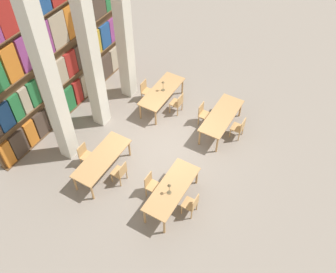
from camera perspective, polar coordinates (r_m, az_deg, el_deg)
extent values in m
plane|color=gray|center=(13.32, -0.48, -1.75)|extent=(40.00, 40.00, 0.00)
cube|color=brown|center=(13.58, -16.52, 12.82)|extent=(7.13, 0.06, 5.50)
cube|color=brown|center=(15.24, -14.34, 4.43)|extent=(7.13, 0.35, 0.03)
cube|color=orange|center=(13.55, -23.41, -2.44)|extent=(0.39, 0.20, 1.03)
cube|color=#47382D|center=(13.72, -21.88, -0.99)|extent=(0.60, 0.20, 1.03)
cube|color=orange|center=(13.92, -20.29, 0.52)|extent=(0.41, 0.20, 1.03)
cube|color=#47382D|center=(14.13, -18.85, 1.88)|extent=(0.53, 0.20, 1.03)
cube|color=tan|center=(14.33, -17.58, 3.08)|extent=(0.30, 0.20, 1.03)
cube|color=#236B38|center=(14.51, -16.51, 4.10)|extent=(0.47, 0.20, 1.03)
cube|color=#236B38|center=(14.78, -15.08, 5.43)|extent=(0.59, 0.20, 1.03)
cube|color=maroon|center=(15.06, -13.73, 6.69)|extent=(0.38, 0.20, 1.03)
cube|color=tan|center=(15.34, -12.45, 7.88)|extent=(0.57, 0.20, 1.03)
cube|color=#B7932D|center=(15.71, -10.97, 9.24)|extent=(0.66, 0.20, 1.03)
cube|color=#47382D|center=(16.09, -9.52, 10.54)|extent=(0.61, 0.20, 1.03)
cube|color=tan|center=(16.49, -8.15, 11.77)|extent=(0.63, 0.20, 1.03)
cube|color=#84387A|center=(16.80, -7.16, 12.65)|extent=(0.30, 0.20, 1.03)
cube|color=brown|center=(14.36, -15.36, 8.41)|extent=(7.13, 0.35, 0.03)
cube|color=navy|center=(12.79, -23.76, 2.79)|extent=(0.50, 0.20, 0.97)
cube|color=#236B38|center=(12.97, -22.27, 4.13)|extent=(0.36, 0.20, 0.97)
cube|color=tan|center=(13.13, -21.08, 5.19)|extent=(0.32, 0.20, 0.97)
cube|color=#236B38|center=(13.30, -19.93, 6.22)|extent=(0.37, 0.20, 0.97)
cube|color=tan|center=(13.55, -18.32, 7.63)|extent=(0.69, 0.20, 0.97)
cube|color=tan|center=(13.91, -16.32, 9.38)|extent=(0.62, 0.20, 0.97)
cube|color=maroon|center=(14.23, -14.73, 10.74)|extent=(0.53, 0.20, 0.97)
cube|color=#47382D|center=(14.49, -13.56, 11.73)|extent=(0.34, 0.20, 0.97)
cube|color=maroon|center=(14.77, -12.35, 12.74)|extent=(0.59, 0.20, 0.97)
cube|color=#B7932D|center=(15.11, -10.98, 13.87)|extent=(0.42, 0.20, 0.97)
cube|color=navy|center=(15.45, -9.71, 14.91)|extent=(0.54, 0.20, 0.97)
cube|color=#84387A|center=(15.75, -8.66, 15.74)|extent=(0.33, 0.20, 0.97)
cube|color=maroon|center=(16.02, -7.78, 16.44)|extent=(0.40, 0.20, 0.97)
cube|color=brown|center=(13.57, -16.53, 12.87)|extent=(7.13, 0.35, 0.03)
cube|color=orange|center=(12.26, -22.93, 10.24)|extent=(0.52, 0.20, 1.17)
cube|color=#84387A|center=(12.49, -21.30, 11.56)|extent=(0.33, 0.20, 1.17)
cube|color=navy|center=(12.72, -19.84, 12.72)|extent=(0.56, 0.20, 1.17)
cube|color=#84387A|center=(13.00, -18.23, 13.99)|extent=(0.40, 0.20, 1.17)
cube|color=tan|center=(13.32, -16.53, 15.29)|extent=(0.68, 0.20, 1.17)
cube|color=orange|center=(13.64, -14.96, 16.47)|extent=(0.37, 0.20, 1.17)
cube|color=#47382D|center=(13.97, -13.45, 17.58)|extent=(0.65, 0.20, 1.17)
cube|color=#B7932D|center=(14.29, -12.14, 18.53)|extent=(0.30, 0.20, 1.17)
cube|color=#47382D|center=(14.64, -10.76, 19.50)|extent=(0.69, 0.20, 1.17)
cube|color=brown|center=(12.87, -17.89, 17.85)|extent=(7.13, 0.35, 0.03)
cube|color=maroon|center=(11.75, -23.59, 16.48)|extent=(0.61, 0.20, 1.13)
cube|color=#236B38|center=(12.01, -21.84, 17.72)|extent=(0.32, 0.20, 1.13)
cube|color=tan|center=(12.21, -20.56, 18.61)|extent=(0.39, 0.20, 1.13)
cube|color=beige|center=(11.56, -17.42, 7.20)|extent=(0.47, 0.47, 6.00)
cube|color=beige|center=(12.55, -11.76, 12.12)|extent=(0.47, 0.47, 6.00)
cube|color=beige|center=(13.73, -6.84, 16.18)|extent=(0.47, 0.47, 6.00)
cube|color=tan|center=(11.38, 0.59, -7.91)|extent=(2.22, 0.84, 0.04)
cylinder|color=tan|center=(11.15, -0.57, -13.53)|extent=(0.07, 0.07, 0.71)
cylinder|color=tan|center=(12.14, 4.41, -6.07)|extent=(0.07, 0.07, 0.71)
cylinder|color=tan|center=(11.34, -3.60, -11.99)|extent=(0.07, 0.07, 0.71)
cylinder|color=tan|center=(12.31, 1.59, -4.80)|extent=(0.07, 0.07, 0.71)
cylinder|color=tan|center=(11.60, 2.08, -11.11)|extent=(0.04, 0.04, 0.41)
cylinder|color=tan|center=(11.77, 2.93, -9.81)|extent=(0.04, 0.04, 0.41)
cylinder|color=tan|center=(11.53, 3.59, -11.83)|extent=(0.04, 0.04, 0.41)
cylinder|color=tan|center=(11.70, 4.42, -10.50)|extent=(0.04, 0.04, 0.41)
cube|color=tan|center=(11.46, 3.30, -10.22)|extent=(0.42, 0.40, 0.04)
cube|color=tan|center=(11.22, 4.20, -9.99)|extent=(0.40, 0.03, 0.42)
cylinder|color=tan|center=(12.02, -1.05, -7.91)|extent=(0.04, 0.04, 0.41)
cylinder|color=tan|center=(11.85, -1.96, -9.16)|extent=(0.04, 0.04, 0.41)
cylinder|color=tan|center=(12.12, -2.44, -7.24)|extent=(0.04, 0.04, 0.41)
cylinder|color=tan|center=(11.96, -3.36, -8.46)|extent=(0.04, 0.04, 0.41)
cube|color=tan|center=(11.80, -2.24, -7.57)|extent=(0.42, 0.40, 0.04)
cube|color=tan|center=(11.67, -3.05, -6.55)|extent=(0.40, 0.03, 0.42)
cylinder|color=brown|center=(11.27, 0.19, -8.52)|extent=(0.14, 0.14, 0.01)
cylinder|color=brown|center=(11.12, 0.19, -8.01)|extent=(0.02, 0.02, 0.34)
cone|color=brown|center=(10.95, 0.19, -7.40)|extent=(0.11, 0.11, 0.07)
cube|color=tan|center=(13.53, 8.19, 3.20)|extent=(2.22, 0.84, 0.04)
cylinder|color=tan|center=(13.05, 7.49, -1.25)|extent=(0.07, 0.07, 0.71)
cylinder|color=tan|center=(14.43, 10.96, 4.12)|extent=(0.07, 0.07, 0.71)
cylinder|color=tan|center=(13.21, 4.83, -0.14)|extent=(0.07, 0.07, 0.71)
cylinder|color=tan|center=(14.58, 8.51, 5.08)|extent=(0.07, 0.07, 0.71)
cylinder|color=tan|center=(13.69, 9.43, 0.48)|extent=(0.04, 0.04, 0.41)
cylinder|color=tan|center=(13.93, 10.03, 1.43)|extent=(0.04, 0.04, 0.41)
cylinder|color=tan|center=(13.63, 10.73, -0.05)|extent=(0.04, 0.04, 0.41)
cylinder|color=tan|center=(13.87, 11.30, 0.91)|extent=(0.04, 0.04, 0.41)
cube|color=tan|center=(13.61, 10.50, 1.35)|extent=(0.42, 0.40, 0.04)
cube|color=tan|center=(13.42, 11.35, 1.73)|extent=(0.40, 0.03, 0.42)
cylinder|color=tan|center=(14.14, 6.55, 2.82)|extent=(0.04, 0.04, 0.41)
cylinder|color=tan|center=(13.90, 5.91, 1.92)|extent=(0.04, 0.04, 0.41)
cylinder|color=tan|center=(14.23, 5.32, 3.32)|extent=(0.04, 0.04, 0.41)
cylinder|color=tan|center=(13.99, 4.66, 2.43)|extent=(0.04, 0.04, 0.41)
cube|color=tan|center=(13.90, 5.68, 3.28)|extent=(0.42, 0.40, 0.04)
cube|color=tan|center=(13.80, 5.06, 4.24)|extent=(0.40, 0.03, 0.42)
cube|color=tan|center=(12.27, -10.05, -3.24)|extent=(2.22, 0.84, 0.04)
cylinder|color=tan|center=(11.99, -11.48, -8.31)|extent=(0.07, 0.07, 0.71)
cylinder|color=tan|center=(12.90, -5.90, -1.82)|extent=(0.07, 0.07, 0.71)
cylinder|color=tan|center=(12.31, -13.97, -6.91)|extent=(0.07, 0.07, 0.71)
cylinder|color=tan|center=(13.19, -8.34, -0.68)|extent=(0.07, 0.07, 0.71)
cylinder|color=tan|center=(12.39, -8.55, -6.25)|extent=(0.04, 0.04, 0.41)
cylinder|color=tan|center=(12.55, -7.59, -5.11)|extent=(0.04, 0.04, 0.41)
cylinder|color=tan|center=(12.25, -7.26, -6.91)|extent=(0.04, 0.04, 0.41)
cylinder|color=tan|center=(12.41, -6.31, -5.75)|extent=(0.04, 0.04, 0.41)
cube|color=tan|center=(12.22, -7.53, -5.37)|extent=(0.42, 0.40, 0.04)
cube|color=tan|center=(11.96, -6.91, -5.08)|extent=(0.40, 0.03, 0.42)
cylinder|color=tan|center=(12.96, -10.97, -3.39)|extent=(0.04, 0.04, 0.41)
cylinder|color=tan|center=(12.81, -11.95, -4.47)|extent=(0.04, 0.04, 0.41)
cylinder|color=tan|center=(13.13, -12.14, -2.79)|extent=(0.04, 0.04, 0.41)
cylinder|color=tan|center=(12.98, -13.11, -3.85)|extent=(0.04, 0.04, 0.41)
cube|color=tan|center=(12.79, -12.20, -2.99)|extent=(0.42, 0.40, 0.04)
cube|color=tan|center=(12.71, -13.01, -2.00)|extent=(0.40, 0.03, 0.42)
cube|color=tan|center=(14.36, -0.94, 6.94)|extent=(2.22, 0.84, 0.04)
cylinder|color=tan|center=(13.85, -1.90, 2.87)|extent=(0.07, 0.07, 0.71)
cylinder|color=tan|center=(15.17, 2.21, 7.64)|extent=(0.07, 0.07, 0.71)
cylinder|color=tan|center=(14.12, -4.25, 3.85)|extent=(0.07, 0.07, 0.71)
cylinder|color=tan|center=(15.42, -0.03, 8.47)|extent=(0.07, 0.07, 0.71)
cylinder|color=tan|center=(14.41, 0.28, 4.28)|extent=(0.04, 0.04, 0.41)
cylinder|color=tan|center=(14.64, 0.99, 5.12)|extent=(0.04, 0.04, 0.41)
cylinder|color=tan|center=(14.29, 1.46, 3.81)|extent=(0.04, 0.04, 0.41)
cylinder|color=tan|center=(14.52, 2.16, 4.66)|extent=(0.04, 0.04, 0.41)
cube|color=tan|center=(14.31, 1.24, 5.13)|extent=(0.42, 0.40, 0.04)
cube|color=tan|center=(14.09, 1.91, 5.56)|extent=(0.40, 0.03, 0.42)
cylinder|color=tan|center=(15.00, -2.16, 6.34)|extent=(0.04, 0.04, 0.41)
cylinder|color=tan|center=(14.77, -2.89, 5.54)|extent=(0.04, 0.04, 0.41)
cylinder|color=tan|center=(15.14, -3.26, 6.77)|extent=(0.04, 0.04, 0.41)
cylinder|color=tan|center=(14.92, -4.00, 5.97)|extent=(0.04, 0.04, 0.41)
cube|color=tan|center=(14.81, -3.11, 6.81)|extent=(0.42, 0.40, 0.04)
cube|color=tan|center=(14.74, -3.76, 7.72)|extent=(0.40, 0.03, 0.42)
cylinder|color=brown|center=(14.37, -0.75, 7.10)|extent=(0.14, 0.14, 0.01)
cylinder|color=brown|center=(14.25, -0.75, 7.66)|extent=(0.02, 0.02, 0.36)
cone|color=brown|center=(14.11, -0.76, 8.32)|extent=(0.11, 0.11, 0.07)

